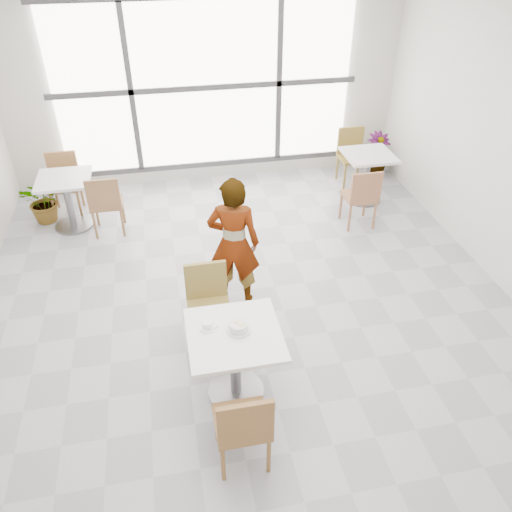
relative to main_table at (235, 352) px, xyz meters
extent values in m
plane|color=#9E9EA5|center=(0.34, 1.04, -0.52)|extent=(7.00, 7.00, 0.00)
plane|color=white|center=(0.34, 1.04, 2.48)|extent=(7.00, 7.00, 0.00)
plane|color=silver|center=(0.34, 4.54, 0.98)|extent=(6.00, 0.00, 6.00)
cube|color=white|center=(0.34, 4.48, 0.98)|extent=(4.40, 0.04, 2.40)
cube|color=#3F3F42|center=(0.34, 4.45, 0.98)|extent=(4.60, 0.05, 0.08)
cube|color=#3F3F42|center=(-0.76, 4.45, 0.98)|extent=(0.08, 0.05, 2.40)
cube|color=#3F3F42|center=(1.44, 4.45, 0.98)|extent=(0.08, 0.05, 2.40)
cube|color=#3F3F42|center=(0.34, 4.45, -0.24)|extent=(4.60, 0.05, 0.08)
cube|color=white|center=(0.00, 0.00, 0.21)|extent=(0.80, 0.80, 0.04)
cylinder|color=gray|center=(0.00, 0.00, -0.17)|extent=(0.10, 0.10, 0.71)
cylinder|color=gray|center=(0.00, 0.00, -0.51)|extent=(0.52, 0.52, 0.03)
cube|color=brown|center=(-0.06, -0.66, -0.09)|extent=(0.42, 0.42, 0.04)
cube|color=brown|center=(-0.06, -0.85, 0.14)|extent=(0.42, 0.04, 0.42)
cylinder|color=brown|center=(0.12, -0.48, -0.32)|extent=(0.04, 0.04, 0.41)
cylinder|color=brown|center=(0.12, -0.84, -0.32)|extent=(0.04, 0.04, 0.41)
cylinder|color=brown|center=(-0.24, -0.48, -0.32)|extent=(0.04, 0.04, 0.41)
cylinder|color=brown|center=(-0.24, -0.84, -0.32)|extent=(0.04, 0.04, 0.41)
cube|color=olive|center=(-0.14, 0.71, -0.09)|extent=(0.42, 0.42, 0.04)
cube|color=olive|center=(-0.14, 0.90, 0.14)|extent=(0.42, 0.04, 0.42)
cylinder|color=olive|center=(-0.32, 0.53, -0.32)|extent=(0.04, 0.04, 0.41)
cylinder|color=olive|center=(-0.32, 0.89, -0.32)|extent=(0.04, 0.04, 0.41)
cylinder|color=olive|center=(0.04, 0.53, -0.32)|extent=(0.04, 0.04, 0.41)
cylinder|color=olive|center=(0.04, 0.89, -0.32)|extent=(0.04, 0.04, 0.41)
cylinder|color=silver|center=(0.04, 0.03, 0.23)|extent=(0.21, 0.21, 0.01)
cylinder|color=silver|center=(0.04, 0.03, 0.27)|extent=(0.16, 0.16, 0.07)
torus|color=silver|center=(0.04, 0.03, 0.31)|extent=(0.16, 0.16, 0.01)
cylinder|color=#C2B787|center=(0.04, 0.03, 0.27)|extent=(0.14, 0.14, 0.05)
cylinder|color=beige|center=(0.07, -0.01, 0.31)|extent=(0.03, 0.03, 0.01)
cylinder|color=#F4EC9D|center=(0.06, 0.01, 0.31)|extent=(0.03, 0.03, 0.01)
cylinder|color=#F5EF9E|center=(0.06, 0.01, 0.30)|extent=(0.03, 0.03, 0.01)
cylinder|color=#F7EC9F|center=(0.03, -0.02, 0.30)|extent=(0.03, 0.03, 0.02)
cylinder|color=beige|center=(0.06, 0.01, 0.30)|extent=(0.03, 0.03, 0.02)
cylinder|color=beige|center=(0.08, 0.01, 0.31)|extent=(0.03, 0.03, 0.02)
cylinder|color=#F4E99E|center=(0.07, 0.07, 0.30)|extent=(0.03, 0.03, 0.02)
cylinder|color=beige|center=(0.03, 0.05, 0.31)|extent=(0.03, 0.03, 0.02)
cylinder|color=beige|center=(0.04, 0.02, 0.31)|extent=(0.03, 0.03, 0.01)
cylinder|color=beige|center=(0.02, 0.04, 0.30)|extent=(0.03, 0.03, 0.02)
cylinder|color=white|center=(-0.22, 0.11, 0.23)|extent=(0.13, 0.13, 0.01)
cylinder|color=white|center=(-0.22, 0.11, 0.27)|extent=(0.08, 0.08, 0.06)
torus|color=white|center=(-0.17, 0.11, 0.27)|extent=(0.05, 0.01, 0.05)
cylinder|color=black|center=(-0.22, 0.11, 0.29)|extent=(0.07, 0.07, 0.00)
cube|color=silver|center=(-0.17, 0.09, 0.24)|extent=(0.09, 0.05, 0.00)
sphere|color=silver|center=(-0.13, 0.10, 0.24)|extent=(0.02, 0.02, 0.02)
imported|color=black|center=(0.21, 1.34, 0.24)|extent=(0.64, 0.51, 1.54)
cube|color=silver|center=(-1.75, 3.37, 0.21)|extent=(0.70, 0.70, 0.04)
cylinder|color=slate|center=(-1.75, 3.37, -0.17)|extent=(0.10, 0.10, 0.71)
cylinder|color=slate|center=(-1.75, 3.37, -0.51)|extent=(0.52, 0.52, 0.03)
cube|color=silver|center=(2.53, 3.31, 0.21)|extent=(0.70, 0.70, 0.04)
cylinder|color=slate|center=(2.53, 3.31, -0.17)|extent=(0.10, 0.10, 0.71)
cylinder|color=slate|center=(2.53, 3.31, -0.51)|extent=(0.52, 0.52, 0.03)
cube|color=brown|center=(-1.23, 3.15, -0.09)|extent=(0.42, 0.42, 0.04)
cube|color=brown|center=(-1.23, 2.96, 0.14)|extent=(0.42, 0.04, 0.42)
cylinder|color=brown|center=(-1.05, 3.33, -0.32)|extent=(0.04, 0.04, 0.41)
cylinder|color=brown|center=(-1.05, 2.97, -0.32)|extent=(0.04, 0.04, 0.41)
cylinder|color=brown|center=(-1.41, 3.33, -0.32)|extent=(0.04, 0.04, 0.41)
cylinder|color=brown|center=(-1.41, 2.97, -0.32)|extent=(0.04, 0.04, 0.41)
cube|color=olive|center=(-1.84, 3.79, -0.09)|extent=(0.42, 0.42, 0.04)
cube|color=olive|center=(-1.84, 3.98, 0.14)|extent=(0.42, 0.04, 0.42)
cylinder|color=olive|center=(-2.02, 3.61, -0.32)|extent=(0.04, 0.04, 0.41)
cylinder|color=olive|center=(-2.02, 3.97, -0.32)|extent=(0.04, 0.04, 0.41)
cylinder|color=olive|center=(-1.66, 3.61, -0.32)|extent=(0.04, 0.04, 0.41)
cylinder|color=olive|center=(-1.66, 3.97, -0.32)|extent=(0.04, 0.04, 0.41)
cube|color=#976142|center=(2.17, 2.66, -0.09)|extent=(0.42, 0.42, 0.04)
cube|color=#976142|center=(2.17, 2.47, 0.14)|extent=(0.42, 0.04, 0.42)
cylinder|color=#976142|center=(2.35, 2.84, -0.32)|extent=(0.04, 0.04, 0.41)
cylinder|color=#976142|center=(2.35, 2.48, -0.32)|extent=(0.04, 0.04, 0.41)
cylinder|color=#976142|center=(1.99, 2.84, -0.32)|extent=(0.04, 0.04, 0.41)
cylinder|color=#976142|center=(1.99, 2.48, -0.32)|extent=(0.04, 0.04, 0.41)
cube|color=olive|center=(2.53, 3.88, -0.09)|extent=(0.42, 0.42, 0.04)
cube|color=olive|center=(2.53, 4.07, 0.14)|extent=(0.42, 0.04, 0.42)
cylinder|color=olive|center=(2.35, 3.70, -0.32)|extent=(0.04, 0.04, 0.41)
cylinder|color=olive|center=(2.35, 4.06, -0.32)|extent=(0.04, 0.04, 0.41)
cylinder|color=olive|center=(2.71, 3.70, -0.32)|extent=(0.04, 0.04, 0.41)
cylinder|color=olive|center=(2.71, 4.06, -0.32)|extent=(0.04, 0.04, 0.41)
imported|color=#4E8340|center=(-2.11, 3.59, -0.20)|extent=(0.73, 0.69, 0.65)
imported|color=#42713B|center=(3.04, 4.11, -0.17)|extent=(0.42, 0.42, 0.71)
camera|label=1|loc=(-0.44, -3.12, 3.23)|focal=35.53mm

